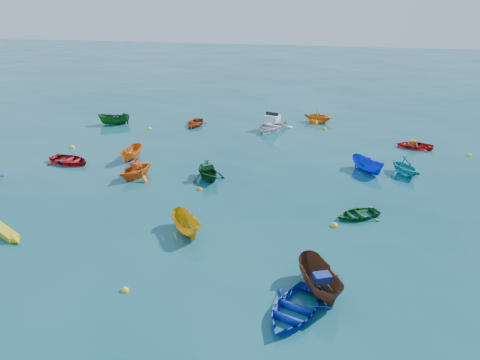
# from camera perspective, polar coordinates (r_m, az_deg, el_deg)

# --- Properties ---
(ground) EXTENTS (160.00, 160.00, 0.00)m
(ground) POSITION_cam_1_polar(r_m,az_deg,el_deg) (25.16, -2.20, -5.16)
(ground) COLOR #0A424E
(ground) RESTS_ON ground
(sampan_brown_mid) EXTENTS (2.51, 3.59, 1.30)m
(sampan_brown_mid) POSITION_cam_1_polar(r_m,az_deg,el_deg) (20.17, 9.67, -13.33)
(sampan_brown_mid) COLOR #502E1D
(sampan_brown_mid) RESTS_ON ground
(dinghy_blue_se) EXTENTS (3.40, 4.00, 0.71)m
(dinghy_blue_se) POSITION_cam_1_polar(r_m,az_deg,el_deg) (18.89, 6.56, -15.97)
(dinghy_blue_se) COLOR #0E2EAF
(dinghy_blue_se) RESTS_ON ground
(dinghy_orange_w) EXTENTS (3.35, 3.54, 1.48)m
(dinghy_orange_w) POSITION_cam_1_polar(r_m,az_deg,el_deg) (31.59, -12.47, 0.31)
(dinghy_orange_w) COLOR orange
(dinghy_orange_w) RESTS_ON ground
(sampan_yellow_mid) EXTENTS (2.59, 2.94, 1.11)m
(sampan_yellow_mid) POSITION_cam_1_polar(r_m,az_deg,el_deg) (24.27, -6.47, -6.42)
(sampan_yellow_mid) COLOR gold
(sampan_yellow_mid) RESTS_ON ground
(dinghy_green_e) EXTENTS (3.09, 2.83, 0.52)m
(dinghy_green_e) POSITION_cam_1_polar(r_m,az_deg,el_deg) (26.48, 14.07, -4.39)
(dinghy_green_e) COLOR #12501B
(dinghy_green_e) RESTS_ON ground
(dinghy_cyan_se) EXTENTS (3.26, 3.36, 1.35)m
(dinghy_cyan_se) POSITION_cam_1_polar(r_m,az_deg,el_deg) (33.22, 19.34, 0.65)
(dinghy_cyan_se) COLOR #1CA0AF
(dinghy_cyan_se) RESTS_ON ground
(dinghy_red_nw) EXTENTS (3.59, 2.93, 0.65)m
(dinghy_red_nw) POSITION_cam_1_polar(r_m,az_deg,el_deg) (35.50, -20.03, 1.95)
(dinghy_red_nw) COLOR #9F0D10
(dinghy_red_nw) RESTS_ON ground
(sampan_orange_n) EXTENTS (1.17, 2.75, 1.04)m
(sampan_orange_n) POSITION_cam_1_polar(r_m,az_deg,el_deg) (35.02, -12.99, 2.50)
(sampan_orange_n) COLOR orange
(sampan_orange_n) RESTS_ON ground
(dinghy_green_n) EXTENTS (3.38, 3.44, 1.37)m
(dinghy_green_n) POSITION_cam_1_polar(r_m,az_deg,el_deg) (30.68, -3.93, 0.12)
(dinghy_green_n) COLOR #0F4222
(dinghy_green_n) RESTS_ON ground
(dinghy_red_ne) EXTENTS (3.04, 2.37, 0.58)m
(dinghy_red_ne) POSITION_cam_1_polar(r_m,az_deg,el_deg) (39.08, 20.44, 3.75)
(dinghy_red_ne) COLOR red
(dinghy_red_ne) RESTS_ON ground
(sampan_blue_far) EXTENTS (2.60, 2.88, 1.09)m
(sampan_blue_far) POSITION_cam_1_polar(r_m,az_deg,el_deg) (32.97, 15.23, 0.99)
(sampan_blue_far) COLOR #1031D1
(sampan_blue_far) RESTS_ON ground
(dinghy_red_far) EXTENTS (2.22, 2.98, 0.59)m
(dinghy_red_far) POSITION_cam_1_polar(r_m,az_deg,el_deg) (42.75, -5.48, 6.65)
(dinghy_red_far) COLOR #AC370E
(dinghy_red_far) RESTS_ON ground
(dinghy_orange_far) EXTENTS (3.12, 2.84, 1.40)m
(dinghy_orange_far) POSITION_cam_1_polar(r_m,az_deg,el_deg) (44.19, 9.44, 6.98)
(dinghy_orange_far) COLOR orange
(dinghy_orange_far) RESTS_ON ground
(sampan_green_far) EXTENTS (3.01, 1.87, 1.09)m
(sampan_green_far) POSITION_cam_1_polar(r_m,az_deg,el_deg) (44.37, -15.02, 6.57)
(sampan_green_far) COLOR #135216
(sampan_green_far) RESTS_ON ground
(kayak_yellow) EXTENTS (3.55, 2.39, 0.38)m
(kayak_yellow) POSITION_cam_1_polar(r_m,az_deg,el_deg) (27.17, -27.05, -5.63)
(kayak_yellow) COLOR yellow
(kayak_yellow) RESTS_ON ground
(motorboat_white) EXTENTS (4.03, 4.77, 1.44)m
(motorboat_white) POSITION_cam_1_polar(r_m,az_deg,el_deg) (41.41, 3.89, 6.17)
(motorboat_white) COLOR white
(motorboat_white) RESTS_ON ground
(tarp_blue_a) EXTENTS (0.82, 0.74, 0.33)m
(tarp_blue_a) POSITION_cam_1_polar(r_m,az_deg,el_deg) (19.59, 9.99, -11.65)
(tarp_blue_a) COLOR navy
(tarp_blue_a) RESTS_ON sampan_brown_mid
(tarp_orange_a) EXTENTS (0.76, 0.69, 0.30)m
(tarp_orange_a) POSITION_cam_1_polar(r_m,az_deg,el_deg) (31.31, -12.54, 1.84)
(tarp_orange_a) COLOR #D14115
(tarp_orange_a) RESTS_ON dinghy_orange_w
(tarp_green_b) EXTENTS (0.86, 0.83, 0.33)m
(tarp_green_b) POSITION_cam_1_polar(r_m,az_deg,el_deg) (30.44, -4.05, 1.67)
(tarp_green_b) COLOR #134C1D
(tarp_green_b) RESTS_ON dinghy_green_n
(tarp_orange_b) EXTENTS (0.53, 0.65, 0.29)m
(tarp_orange_b) POSITION_cam_1_polar(r_m,az_deg,el_deg) (38.95, 20.38, 4.37)
(tarp_orange_b) COLOR #B26212
(tarp_orange_b) RESTS_ON dinghy_red_ne
(buoy_ye_a) EXTENTS (0.34, 0.34, 0.34)m
(buoy_ye_a) POSITION_cam_1_polar(r_m,az_deg,el_deg) (20.54, -13.83, -12.97)
(buoy_ye_a) COLOR yellow
(buoy_ye_a) RESTS_ON ground
(buoy_ye_b) EXTENTS (0.39, 0.39, 0.39)m
(buoy_ye_b) POSITION_cam_1_polar(r_m,az_deg,el_deg) (38.86, -19.76, 3.74)
(buoy_ye_b) COLOR yellow
(buoy_ye_b) RESTS_ON ground
(buoy_or_c) EXTENTS (0.33, 0.33, 0.33)m
(buoy_or_c) POSITION_cam_1_polar(r_m,az_deg,el_deg) (29.11, -4.93, -1.20)
(buoy_or_c) COLOR orange
(buoy_or_c) RESTS_ON ground
(buoy_ye_c) EXTENTS (0.38, 0.38, 0.38)m
(buoy_ye_c) POSITION_cam_1_polar(r_m,az_deg,el_deg) (25.26, 11.40, -5.51)
(buoy_ye_c) COLOR yellow
(buoy_ye_c) RESTS_ON ground
(buoy_or_d) EXTENTS (0.36, 0.36, 0.36)m
(buoy_or_d) POSITION_cam_1_polar(r_m,az_deg,el_deg) (27.53, 15.64, -3.47)
(buoy_or_d) COLOR #FF590D
(buoy_or_d) RESTS_ON ground
(buoy_ye_d) EXTENTS (0.35, 0.35, 0.35)m
(buoy_ye_d) POSITION_cam_1_polar(r_m,az_deg,el_deg) (42.21, -10.99, 6.13)
(buoy_ye_d) COLOR yellow
(buoy_ye_d) RESTS_ON ground
(buoy_or_e) EXTENTS (0.35, 0.35, 0.35)m
(buoy_or_e) POSITION_cam_1_polar(r_m,az_deg,el_deg) (42.01, 10.23, 6.10)
(buoy_or_e) COLOR orange
(buoy_or_e) RESTS_ON ground
(buoy_ye_e) EXTENTS (0.37, 0.37, 0.37)m
(buoy_ye_e) POSITION_cam_1_polar(r_m,az_deg,el_deg) (38.73, 26.15, 2.65)
(buoy_ye_e) COLOR yellow
(buoy_ye_e) RESTS_ON ground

